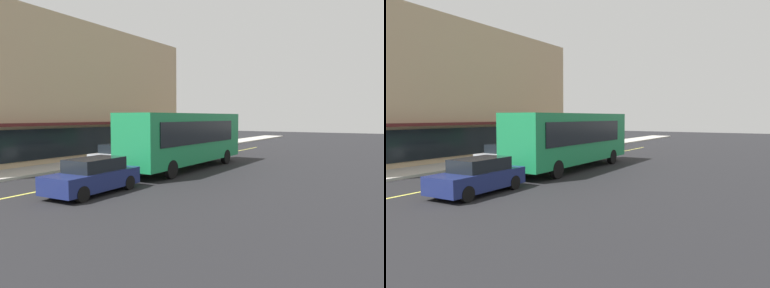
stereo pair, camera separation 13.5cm
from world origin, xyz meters
The scene contains 10 objects.
ground centered at (0.00, 0.00, 0.00)m, with size 120.00×120.00×0.00m, color black.
sidewalk centered at (0.00, 5.18, 0.07)m, with size 80.00×3.15×0.15m, color #B2ADA3.
lane_centre_stripe centered at (0.00, 0.00, 0.00)m, with size 36.00×0.16×0.01m, color #D8D14C.
storefront_building centered at (-0.64, 12.59, 5.18)m, with size 26.19×12.27×10.38m.
bus centered at (0.20, -2.01, 1.99)m, with size 11.18×2.78×3.50m.
traffic_light centered at (3.45, 4.17, 2.53)m, with size 0.30×0.52×3.20m.
car_silver centered at (-1.15, 2.25, 0.74)m, with size 4.31×1.89×1.52m.
car_navy centered at (-8.08, -2.40, 0.74)m, with size 4.36×1.99×1.52m.
car_yellow centered at (10.38, 2.22, 0.74)m, with size 4.33×1.92×1.52m.
pedestrian_near_storefront centered at (6.96, 4.67, 1.21)m, with size 0.34×0.34×1.76m.
Camera 1 is at (-19.06, -13.86, 3.29)m, focal length 33.69 mm.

